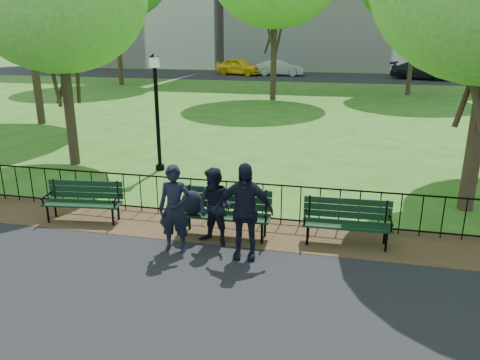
% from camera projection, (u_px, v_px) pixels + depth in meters
% --- Properties ---
extents(ground, '(120.00, 120.00, 0.00)m').
position_uv_depth(ground, '(188.00, 260.00, 8.45)').
color(ground, '#275D18').
extents(dirt_strip, '(60.00, 1.60, 0.01)m').
position_uv_depth(dirt_strip, '(211.00, 227.00, 9.84)').
color(dirt_strip, '#3A2417').
rests_on(dirt_strip, ground).
extents(far_street, '(70.00, 9.00, 0.01)m').
position_uv_depth(far_street, '(318.00, 77.00, 40.91)').
color(far_street, black).
rests_on(far_street, ground).
extents(iron_fence, '(24.06, 0.06, 1.00)m').
position_uv_depth(iron_fence, '(217.00, 197.00, 10.15)').
color(iron_fence, black).
rests_on(iron_fence, ground).
extents(park_bench_main, '(1.83, 0.59, 1.04)m').
position_uv_depth(park_bench_main, '(209.00, 205.00, 9.27)').
color(park_bench_main, black).
rests_on(park_bench_main, ground).
extents(park_bench_left_a, '(1.70, 0.71, 0.94)m').
position_uv_depth(park_bench_left_a, '(84.00, 197.00, 10.08)').
color(park_bench_left_a, black).
rests_on(park_bench_left_a, ground).
extents(park_bench_right_a, '(1.69, 0.57, 0.95)m').
position_uv_depth(park_bench_right_a, '(347.00, 217.00, 8.97)').
color(park_bench_right_a, black).
rests_on(park_bench_right_a, ground).
extents(lamppost, '(0.30, 0.30, 3.36)m').
position_uv_depth(lamppost, '(157.00, 108.00, 13.34)').
color(lamppost, black).
rests_on(lamppost, ground).
extents(person_left, '(0.64, 0.45, 1.66)m').
position_uv_depth(person_left, '(175.00, 209.00, 8.57)').
color(person_left, black).
rests_on(person_left, asphalt_path).
extents(person_mid, '(0.82, 0.61, 1.52)m').
position_uv_depth(person_mid, '(215.00, 207.00, 8.84)').
color(person_mid, black).
rests_on(person_mid, asphalt_path).
extents(person_right, '(1.08, 0.51, 1.78)m').
position_uv_depth(person_right, '(244.00, 211.00, 8.30)').
color(person_right, black).
rests_on(person_right, asphalt_path).
extents(taxi, '(4.75, 3.21, 1.50)m').
position_uv_depth(taxi, '(239.00, 66.00, 42.53)').
color(taxi, yellow).
rests_on(taxi, far_street).
extents(sedan_silver, '(4.29, 1.62, 1.40)m').
position_uv_depth(sedan_silver, '(280.00, 68.00, 41.72)').
color(sedan_silver, '#B0B4B9').
rests_on(sedan_silver, far_street).
extents(sedan_dark, '(5.19, 3.43, 1.40)m').
position_uv_depth(sedan_dark, '(421.00, 71.00, 38.71)').
color(sedan_dark, black).
rests_on(sedan_dark, far_street).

